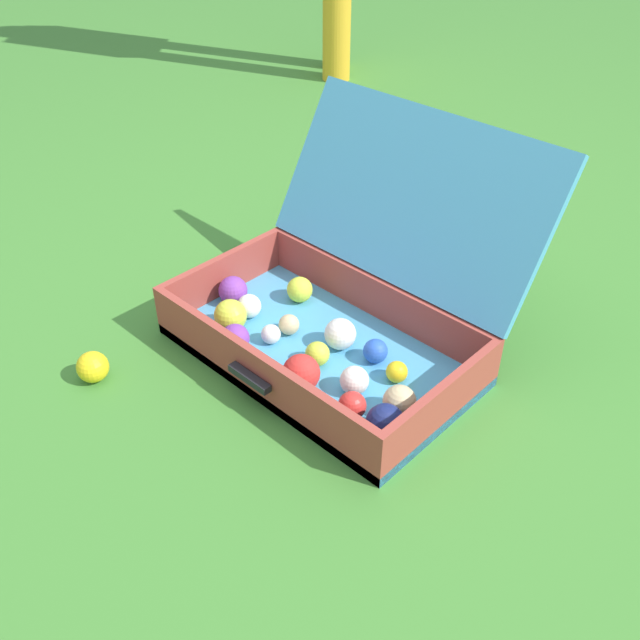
# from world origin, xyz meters

# --- Properties ---
(ground_plane) EXTENTS (16.00, 16.00, 0.00)m
(ground_plane) POSITION_xyz_m (0.00, 0.00, 0.00)
(ground_plane) COLOR #3D7A2D
(open_suitcase) EXTENTS (0.67, 0.61, 0.47)m
(open_suitcase) POSITION_xyz_m (-0.05, 0.04, 0.11)
(open_suitcase) COLOR #4799C6
(open_suitcase) RESTS_ON ground
(stray_ball_on_grass) EXTENTS (0.07, 0.07, 0.07)m
(stray_ball_on_grass) POSITION_xyz_m (-0.35, -0.42, 0.03)
(stray_ball_on_grass) COLOR yellow
(stray_ball_on_grass) RESTS_ON ground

